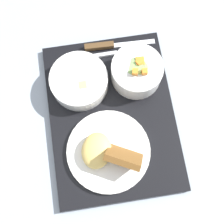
# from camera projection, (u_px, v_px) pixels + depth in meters

# --- Properties ---
(ground_plane) EXTENTS (4.00, 4.00, 0.00)m
(ground_plane) POSITION_uv_depth(u_px,v_px,m) (112.00, 117.00, 0.77)
(ground_plane) COLOR #99A3AD
(serving_tray) EXTENTS (0.44, 0.34, 0.02)m
(serving_tray) POSITION_uv_depth(u_px,v_px,m) (112.00, 116.00, 0.77)
(serving_tray) COLOR black
(serving_tray) RESTS_ON ground_plane
(bowl_salad) EXTENTS (0.12, 0.12, 0.07)m
(bowl_salad) POSITION_uv_depth(u_px,v_px,m) (137.00, 71.00, 0.75)
(bowl_salad) COLOR white
(bowl_salad) RESTS_ON serving_tray
(bowl_soup) EXTENTS (0.14, 0.14, 0.05)m
(bowl_soup) POSITION_uv_depth(u_px,v_px,m) (79.00, 81.00, 0.75)
(bowl_soup) COLOR white
(bowl_soup) RESTS_ON serving_tray
(plate_main) EXTENTS (0.20, 0.20, 0.08)m
(plate_main) POSITION_uv_depth(u_px,v_px,m) (107.00, 152.00, 0.72)
(plate_main) COLOR white
(plate_main) RESTS_ON serving_tray
(knife) EXTENTS (0.04, 0.18, 0.01)m
(knife) POSITION_uv_depth(u_px,v_px,m) (106.00, 46.00, 0.80)
(knife) COLOR silver
(knife) RESTS_ON serving_tray
(spoon) EXTENTS (0.03, 0.16, 0.01)m
(spoon) POSITION_uv_depth(u_px,v_px,m) (119.00, 52.00, 0.80)
(spoon) COLOR silver
(spoon) RESTS_ON serving_tray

